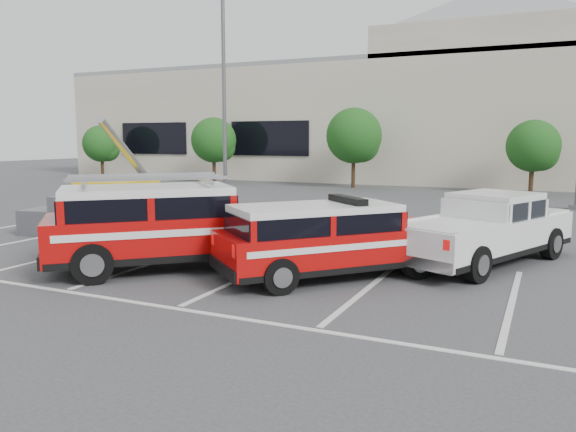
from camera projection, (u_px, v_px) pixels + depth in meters
name	position (u px, v px, depth m)	size (l,w,h in m)	color
ground	(252.00, 274.00, 12.52)	(120.00, 120.00, 0.00)	#39393C
stall_markings	(325.00, 241.00, 16.56)	(23.00, 15.00, 0.01)	silver
convention_building	(466.00, 114.00, 40.39)	(60.00, 16.99, 13.20)	beige
tree_far_left	(103.00, 145.00, 42.41)	(2.77, 2.77, 3.99)	#3F2B19
tree_left	(215.00, 142.00, 38.17)	(3.07, 3.07, 4.42)	#3F2B19
tree_mid_left	(356.00, 138.00, 33.94)	(3.37, 3.37, 4.85)	#3F2B19
tree_mid_right	(535.00, 148.00, 29.82)	(2.77, 2.77, 3.99)	#3F2B19
light_pole_left	(224.00, 91.00, 25.93)	(0.90, 0.60, 10.24)	#59595E
fire_chief_suv	(330.00, 245.00, 12.12)	(4.69, 4.92, 1.75)	#A30807
white_pickup	(484.00, 236.00, 13.51)	(3.93, 5.80, 1.69)	silver
ladder_suv	(167.00, 231.00, 13.00)	(5.48, 5.37, 2.17)	#A30807
utility_rig	(114.00, 207.00, 18.62)	(3.81, 4.77, 3.70)	#59595E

